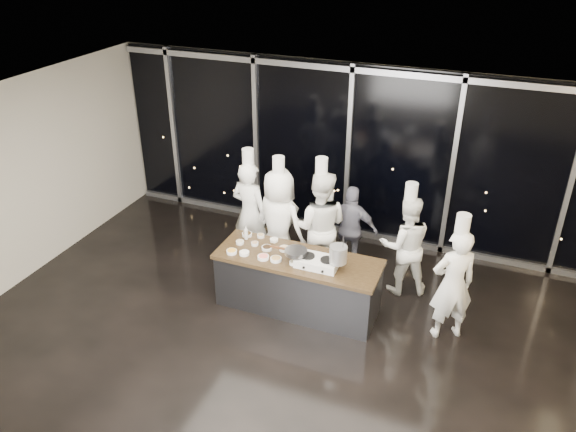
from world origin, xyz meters
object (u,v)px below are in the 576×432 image
at_px(chef_left, 279,223).
at_px(chef_center, 320,226).
at_px(stove, 317,262).
at_px(chef_far_left, 250,213).
at_px(stock_pot, 338,254).
at_px(chef_side, 453,284).
at_px(chef_right, 405,245).
at_px(frying_pan, 295,252).
at_px(guest, 351,229).
at_px(demo_counter, 298,283).

distance_m(chef_left, chef_center, 0.67).
relative_size(stove, chef_far_left, 0.29).
bearing_deg(stock_pot, chef_center, 120.95).
height_order(stock_pot, chef_side, chef_side).
xyz_separation_m(stove, chef_right, (1.04, 1.15, -0.13)).
distance_m(frying_pan, chef_center, 1.05).
xyz_separation_m(chef_center, chef_right, (1.36, 0.12, -0.12)).
bearing_deg(chef_side, guest, -63.08).
relative_size(stock_pot, chef_far_left, 0.12).
height_order(frying_pan, chef_center, chef_center).
height_order(demo_counter, chef_side, chef_side).
bearing_deg(frying_pan, chef_right, 39.89).
bearing_deg(chef_left, stove, 151.33).
distance_m(stove, chef_far_left, 1.87).
relative_size(frying_pan, stock_pot, 2.27).
xyz_separation_m(chef_far_left, chef_right, (2.60, 0.11, -0.11)).
bearing_deg(demo_counter, stove, -15.48).
bearing_deg(chef_side, stock_pot, -19.10).
distance_m(demo_counter, stock_pot, 0.96).
bearing_deg(chef_side, chef_left, -42.26).
bearing_deg(chef_center, stock_pot, 110.60).
distance_m(stock_pot, chef_left, 1.59).
height_order(frying_pan, chef_side, chef_side).
xyz_separation_m(stove, chef_side, (1.87, 0.30, -0.08)).
height_order(stove, chef_far_left, chef_far_left).
xyz_separation_m(frying_pan, stock_pot, (0.64, 0.01, 0.10)).
relative_size(chef_left, chef_side, 1.07).
xyz_separation_m(demo_counter, chef_center, (0.01, 0.94, 0.50)).
height_order(stock_pot, chef_left, chef_left).
relative_size(demo_counter, stock_pot, 9.80).
height_order(chef_center, chef_side, chef_center).
distance_m(stove, chef_right, 1.56).
bearing_deg(frying_pan, stock_pot, 0.32).
height_order(stock_pot, guest, guest).
bearing_deg(chef_left, frying_pan, 139.05).
xyz_separation_m(chef_left, guest, (1.07, 0.54, -0.18)).
distance_m(stove, chef_left, 1.33).
distance_m(stove, guest, 1.46).
bearing_deg(chef_right, chef_far_left, -19.38).
distance_m(demo_counter, chef_side, 2.25).
relative_size(chef_far_left, chef_center, 0.98).
bearing_deg(stove, chef_right, 47.41).
bearing_deg(demo_counter, guest, 72.43).
bearing_deg(chef_center, chef_left, 0.33).
xyz_separation_m(stove, chef_center, (-0.32, 1.03, -0.01)).
relative_size(chef_center, chef_side, 1.09).
bearing_deg(stock_pot, guest, 98.18).
distance_m(stock_pot, chef_side, 1.62).
bearing_deg(chef_left, stock_pot, 158.72).
bearing_deg(chef_far_left, stove, 156.53).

